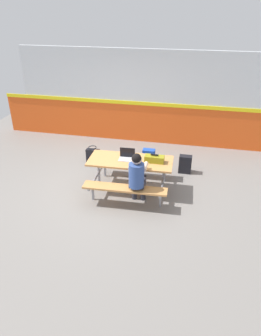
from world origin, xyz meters
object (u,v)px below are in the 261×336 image
laptop_silver (127,157)px  toolbox_grey (154,159)px  picnic_table_main (130,167)px  satchel_spare (185,164)px  student_nearer (137,175)px  backpack_dark (149,158)px  tote_bag_bright (93,155)px

laptop_silver → toolbox_grey: bearing=-1.4°
picnic_table_main → satchel_spare: (1.11, 1.08, -0.36)m
student_nearer → laptop_silver: student_nearer is taller
satchel_spare → picnic_table_main: bearing=-135.7°
backpack_dark → tote_bag_bright: size_ratio=1.02×
laptop_silver → satchel_spare: bearing=41.3°
picnic_table_main → satchel_spare: size_ratio=4.08×
picnic_table_main → toolbox_grey: (0.50, 0.02, 0.24)m
student_nearer → backpack_dark: student_nearer is taller
picnic_table_main → laptop_silver: (-0.09, 0.03, 0.21)m
picnic_table_main → backpack_dark: picnic_table_main is taller
laptop_silver → satchel_spare: (1.20, 1.05, -0.57)m
backpack_dark → laptop_silver: bearing=-102.8°
laptop_silver → tote_bag_bright: size_ratio=0.76×
tote_bag_bright → satchel_spare: 2.34m
picnic_table_main → tote_bag_bright: bearing=137.9°
tote_bag_bright → student_nearer: bearing=-48.2°
laptop_silver → toolbox_grey: size_ratio=0.82×
student_nearer → tote_bag_bright: (-1.49, 1.66, -0.51)m
satchel_spare → tote_bag_bright: bearing=179.3°
backpack_dark → satchel_spare: (0.92, -0.17, 0.00)m
student_nearer → backpack_dark: size_ratio=2.74×
picnic_table_main → student_nearer: size_ratio=1.49×
laptop_silver → backpack_dark: (0.28, 1.22, -0.57)m
picnic_table_main → tote_bag_bright: 1.71m
student_nearer → toolbox_grey: (0.25, 0.57, 0.10)m
student_nearer → picnic_table_main: bearing=114.7°
backpack_dark → student_nearer: bearing=-88.0°
toolbox_grey → student_nearer: bearing=-113.8°
student_nearer → backpack_dark: 1.87m
tote_bag_bright → picnic_table_main: bearing=-42.1°
toolbox_grey → laptop_silver: bearing=178.6°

